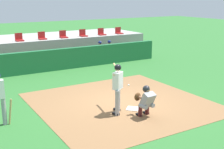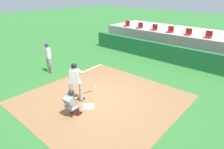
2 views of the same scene
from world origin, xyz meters
name	(u,v)px [view 1 (image 1 of 2)]	position (x,y,z in m)	size (l,w,h in m)	color
ground_plane	(121,103)	(0.00, 0.00, 0.00)	(80.00, 80.00, 0.00)	#2D6B2D
dirt_infield	(121,103)	(0.00, 0.00, 0.01)	(6.40, 6.40, 0.01)	olive
home_plate	(133,109)	(0.00, -0.80, 0.02)	(0.44, 0.44, 0.02)	white
batter_at_plate	(118,85)	(-0.69, -0.83, 1.04)	(0.76, 1.34, 1.80)	#99999E
catcher_crouched	(146,100)	(-0.02, -1.59, 0.61)	(0.51, 1.56, 1.13)	gray
dugout_wall	(59,59)	(0.00, 6.50, 0.60)	(13.00, 0.30, 1.20)	#1E6638
dugout_bench	(54,63)	(0.00, 7.50, 0.23)	(11.80, 0.44, 0.45)	olive
dugout_player_0	(101,51)	(3.15, 7.34, 0.67)	(0.49, 0.70, 1.30)	#939399
dugout_player_1	(110,50)	(3.85, 7.34, 0.67)	(0.49, 0.70, 1.30)	#939399
stands_platform	(36,47)	(0.00, 10.90, 0.70)	(15.00, 4.40, 1.40)	#9E9E99
stadium_seat_3	(19,39)	(-1.44, 9.38, 1.53)	(0.46, 0.46, 0.48)	#A51E1E
stadium_seat_4	(42,37)	(0.00, 9.38, 1.53)	(0.46, 0.46, 0.48)	#A51E1E
stadium_seat_5	(63,36)	(1.44, 9.38, 1.53)	(0.46, 0.46, 0.48)	#A51E1E
stadium_seat_6	(83,34)	(2.89, 9.38, 1.53)	(0.46, 0.46, 0.48)	#A51E1E
stadium_seat_7	(102,33)	(4.33, 9.38, 1.53)	(0.46, 0.46, 0.48)	#A51E1E
stadium_seat_8	(119,32)	(5.78, 9.38, 1.53)	(0.46, 0.46, 0.48)	#A51E1E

